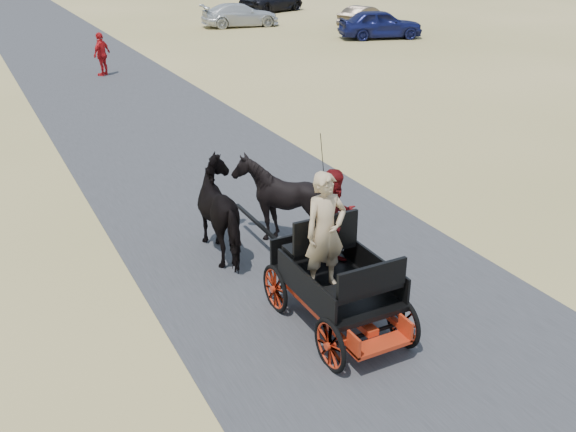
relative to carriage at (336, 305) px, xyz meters
name	(u,v)px	position (x,y,z in m)	size (l,w,h in m)	color
ground	(401,344)	(0.59, -0.88, -0.36)	(140.00, 140.00, 0.00)	tan
road	(401,344)	(0.59, -0.88, -0.35)	(6.00, 140.00, 0.01)	#38383A
carriage	(336,305)	(0.00, 0.00, 0.00)	(1.30, 2.40, 0.72)	black
horse_left	(226,211)	(-0.55, 3.00, 0.49)	(0.91, 2.01, 1.70)	black
horse_right	(280,200)	(0.55, 3.00, 0.49)	(1.37, 1.54, 1.70)	black
driver_man	(325,232)	(-0.20, 0.05, 1.26)	(0.66, 0.43, 1.80)	tan
passenger_woman	(335,218)	(0.30, 0.60, 1.15)	(0.77, 0.60, 1.58)	#660C0F
pedestrian	(102,54)	(0.93, 19.78, 0.50)	(1.01, 0.42, 1.73)	red
car_a	(380,24)	(16.38, 22.36, 0.40)	(1.80, 4.46, 1.52)	navy
car_b	(364,16)	(17.96, 26.31, 0.25)	(1.30, 3.73, 1.23)	brown
car_c	(240,15)	(11.44, 29.93, 0.32)	(1.90, 4.67, 1.36)	silver
car_d	(272,1)	(16.46, 35.73, 0.32)	(2.27, 4.92, 1.37)	black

